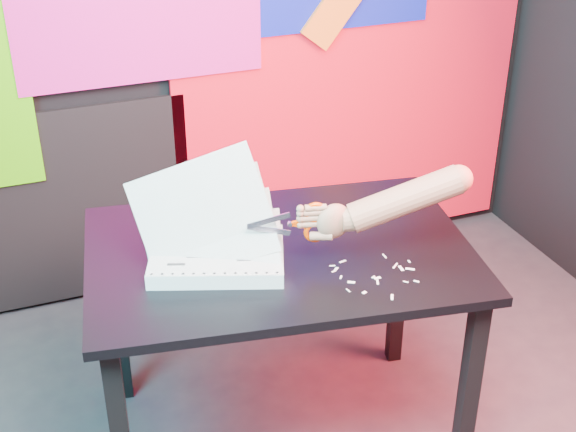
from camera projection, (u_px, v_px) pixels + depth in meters
name	position (u px, v px, depth m)	size (l,w,h in m)	color
room	(375.00, 101.00, 1.81)	(3.01, 3.01, 2.71)	#29282D
backdrop	(221.00, 70.00, 3.22)	(2.88, 0.05, 2.08)	red
work_table	(280.00, 276.00, 2.45)	(1.25, 0.94, 0.75)	black
printout_stack	(216.00, 253.00, 2.32)	(0.45, 0.39, 0.36)	beige
scissors	(310.00, 223.00, 2.27)	(0.22, 0.06, 0.13)	#B0BAD1
hand_forearm	(393.00, 202.00, 2.27)	(0.48, 0.17, 0.21)	#945A42
paper_clippings	(377.00, 275.00, 2.28)	(0.24, 0.23, 0.00)	beige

